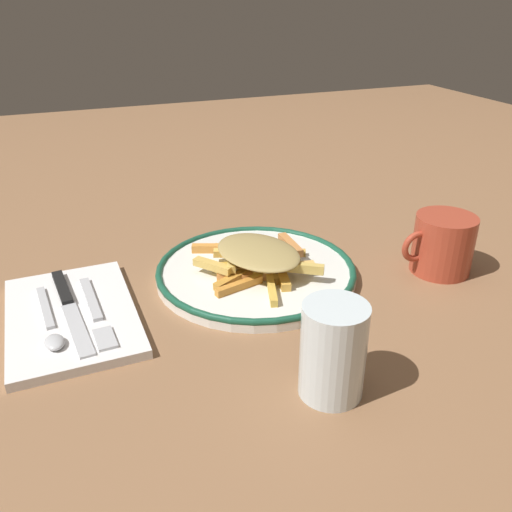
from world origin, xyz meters
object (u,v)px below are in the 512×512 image
at_px(spoon, 51,328).
at_px(plate, 256,271).
at_px(knife, 68,303).
at_px(napkin, 72,316).
at_px(fries_heap, 258,257).
at_px(coffee_mug, 442,244).
at_px(fork, 95,311).
at_px(water_glass, 333,350).

bearing_deg(spoon, plate, -169.15).
bearing_deg(knife, napkin, 95.64).
height_order(fries_heap, coffee_mug, coffee_mug).
height_order(napkin, fork, fork).
bearing_deg(fork, plate, -172.14).
bearing_deg(knife, coffee_mug, 171.32).
bearing_deg(coffee_mug, water_glass, 32.57).
distance_m(plate, water_glass, 0.26).
xyz_separation_m(fries_heap, knife, (0.26, -0.00, -0.02)).
relative_size(plate, spoon, 1.88).
xyz_separation_m(fork, knife, (0.03, -0.03, 0.00)).
height_order(fries_heap, knife, fries_heap).
height_order(spoon, coffee_mug, coffee_mug).
height_order(napkin, spoon, spoon).
relative_size(fries_heap, coffee_mug, 1.75).
xyz_separation_m(knife, spoon, (0.02, 0.05, 0.00)).
xyz_separation_m(water_glass, coffee_mug, (-0.28, -0.18, -0.01)).
distance_m(fries_heap, knife, 0.26).
relative_size(plate, fork, 1.63).
relative_size(knife, water_glass, 2.03).
relative_size(napkin, water_glass, 2.27).
height_order(plate, napkin, plate).
bearing_deg(coffee_mug, spoon, -2.71).
height_order(knife, spoon, spoon).
xyz_separation_m(fries_heap, spoon, (0.28, 0.05, -0.02)).
bearing_deg(fries_heap, knife, -1.00).
bearing_deg(napkin, spoon, 54.25).
bearing_deg(knife, water_glass, 133.34).
distance_m(spoon, water_glass, 0.34).
bearing_deg(spoon, fork, -157.19).
height_order(plate, coffee_mug, coffee_mug).
distance_m(napkin, spoon, 0.04).
bearing_deg(fries_heap, fork, 6.54).
xyz_separation_m(plate, knife, (0.26, 0.00, 0.01)).
relative_size(plate, water_glass, 2.77).
xyz_separation_m(spoon, water_glass, (-0.27, 0.20, 0.04)).
relative_size(spoon, water_glass, 1.47).
bearing_deg(napkin, water_glass, 135.30).
distance_m(fork, water_glass, 0.31).
relative_size(fork, water_glass, 1.70).
bearing_deg(knife, spoon, 66.62).
xyz_separation_m(fries_heap, coffee_mug, (-0.26, 0.07, 0.01)).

